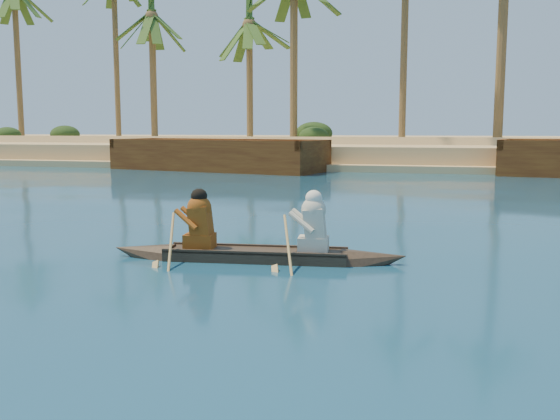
% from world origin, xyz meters
% --- Properties ---
extents(sandy_embankment, '(150.00, 51.00, 1.50)m').
position_xyz_m(sandy_embankment, '(0.00, 46.89, 0.53)').
color(sandy_embankment, tan).
rests_on(sandy_embankment, ground).
extents(palm_grove, '(110.00, 14.00, 16.00)m').
position_xyz_m(palm_grove, '(0.00, 35.00, 8.00)').
color(palm_grove, '#2D521D').
rests_on(palm_grove, ground).
extents(shrub_cluster, '(100.00, 6.00, 2.40)m').
position_xyz_m(shrub_cluster, '(0.00, 31.50, 1.20)').
color(shrub_cluster, black).
rests_on(shrub_cluster, ground).
extents(canoe, '(5.34, 1.23, 1.46)m').
position_xyz_m(canoe, '(6.09, -0.33, 0.28)').
color(canoe, '#3D2D21').
rests_on(canoe, ground).
extents(barge_mid, '(12.57, 6.52, 2.00)m').
position_xyz_m(barge_mid, '(-2.75, 22.00, 0.70)').
color(barge_mid, brown).
rests_on(barge_mid, ground).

